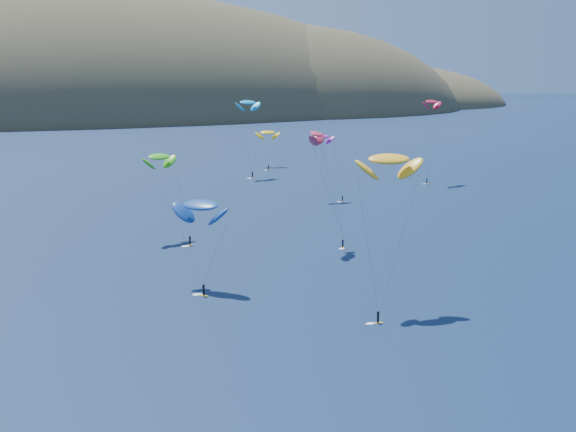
{
  "coord_description": "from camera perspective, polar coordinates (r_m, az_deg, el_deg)",
  "views": [
    {
      "loc": [
        -66.84,
        -56.61,
        37.38
      ],
      "look_at": [
        -8.06,
        80.0,
        9.0
      ],
      "focal_mm": 50.0,
      "sensor_mm": 36.0,
      "label": 1
    }
  ],
  "objects": [
    {
      "name": "island",
      "position": [
        629.86,
        -13.58,
        6.12
      ],
      "size": [
        730.0,
        300.0,
        210.0
      ],
      "color": "#3D3526",
      "rests_on": "ground"
    },
    {
      "name": "kitesurfer_3",
      "position": [
        174.01,
        -9.15,
        4.17
      ],
      "size": [
        9.45,
        14.15,
        20.15
      ],
      "rotation": [
        0.0,
        0.0,
        0.46
      ],
      "color": "yellow",
      "rests_on": "ground"
    },
    {
      "name": "kitesurfer_6",
      "position": [
        222.03,
        2.45,
        5.66
      ],
      "size": [
        7.63,
        8.11,
        19.46
      ],
      "rotation": [
        0.0,
        0.0,
        -0.08
      ],
      "color": "yellow",
      "rests_on": "ground"
    },
    {
      "name": "kitesurfer_2",
      "position": [
        123.91,
        7.2,
        4.03
      ],
      "size": [
        12.27,
        11.57,
        25.87
      ],
      "rotation": [
        0.0,
        0.0,
        -0.12
      ],
      "color": "yellow",
      "rests_on": "ground"
    },
    {
      "name": "kitesurfer_10",
      "position": [
        135.31,
        -6.24,
        0.77
      ],
      "size": [
        10.14,
        12.7,
        16.92
      ],
      "rotation": [
        0.0,
        0.0,
        -0.94
      ],
      "color": "yellow",
      "rests_on": "ground"
    },
    {
      "name": "kitesurfer_9",
      "position": [
        163.66,
        2.04,
        5.83
      ],
      "size": [
        8.59,
        8.87,
        25.43
      ],
      "rotation": [
        0.0,
        0.0,
        0.91
      ],
      "color": "yellow",
      "rests_on": "ground"
    },
    {
      "name": "kitesurfer_11",
      "position": [
        295.57,
        -1.46,
        5.96
      ],
      "size": [
        9.44,
        14.46,
        14.84
      ],
      "rotation": [
        0.0,
        0.0,
        -0.33
      ],
      "color": "yellow",
      "rests_on": "ground"
    },
    {
      "name": "kitesurfer_8",
      "position": [
        258.87,
        10.18,
        7.99
      ],
      "size": [
        8.78,
        6.85,
        27.74
      ],
      "rotation": [
        0.0,
        0.0,
        0.3
      ],
      "color": "yellow",
      "rests_on": "ground"
    },
    {
      "name": "kitesurfer_4",
      "position": [
        268.53,
        -2.88,
        8.07
      ],
      "size": [
        10.62,
        9.31,
        27.38
      ],
      "rotation": [
        0.0,
        0.0,
        0.32
      ],
      "color": "yellow",
      "rests_on": "ground"
    }
  ]
}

